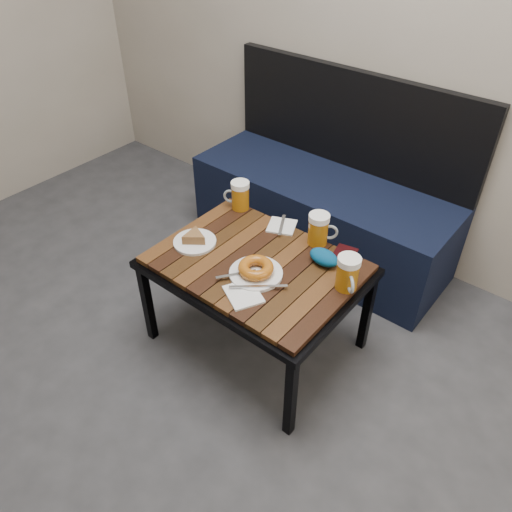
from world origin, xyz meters
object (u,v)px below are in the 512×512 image
Objects in this scene: passport_navy at (196,245)px; passport_burgundy at (344,254)px; cafe_table at (256,270)px; plate_bagel at (256,270)px; knit_pouch at (324,257)px; beer_mug_right at (348,273)px; plate_pie at (195,239)px; beer_mug_centre at (319,229)px; bench at (323,207)px; beer_mug_left at (240,195)px.

passport_navy is 1.01× the size of passport_burgundy.
passport_navy is (-0.26, -0.08, 0.05)m from cafe_table.
plate_bagel is 2.07× the size of passport_navy.
passport_navy is at bearing -152.93° from knit_pouch.
beer_mug_right reaches higher than knit_pouch.
beer_mug_right is 0.78× the size of plate_pie.
cafe_table is at bearing -149.63° from beer_mug_centre.
knit_pouch is (0.09, -0.10, -0.04)m from beer_mug_centre.
plate_bagel is (0.33, 0.00, 0.00)m from plate_pie.
knit_pouch reaches higher than passport_navy.
knit_pouch is (-0.04, -0.10, 0.02)m from passport_burgundy.
knit_pouch is at bearing -160.74° from beer_mug_right.
knit_pouch is at bearing -58.27° from bench.
plate_bagel is at bearing -133.53° from passport_burgundy.
plate_bagel is (-0.31, -0.16, -0.05)m from beer_mug_right.
beer_mug_centre is 1.00× the size of beer_mug_right.
beer_mug_right is 0.65m from passport_navy.
beer_mug_right is at bearing 14.19° from plate_pie.
bench is at bearing 172.56° from beer_mug_right.
passport_burgundy is at bearing 77.13° from passport_navy.
cafe_table is 0.39m from beer_mug_right.
plate_pie is 0.63m from passport_burgundy.
beer_mug_left is at bearing 94.96° from plate_pie.
beer_mug_left is 0.53m from knit_pouch.
plate_bagel is (0.05, -0.07, 0.07)m from cafe_table.
bench is at bearing 127.14° from passport_navy.
cafe_table is 0.11m from plate_bagel.
beer_mug_left is 0.54× the size of plate_bagel.
plate_pie is (-0.28, -0.07, 0.06)m from cafe_table.
beer_mug_left is at bearing -148.91° from beer_mug_right.
knit_pouch reaches higher than cafe_table.
knit_pouch is at bearing 54.69° from plate_bagel.
beer_mug_right is 1.10× the size of knit_pouch.
passport_navy is (-0.31, -0.01, -0.02)m from plate_bagel.
beer_mug_right is 0.56× the size of plate_bagel.
passport_navy is at bearing -158.38° from passport_burgundy.
beer_mug_right is at bearing 59.28° from passport_navy.
bench reaches higher than passport_burgundy.
plate_bagel is 0.31m from passport_navy.
passport_burgundy is (0.20, 0.33, -0.02)m from plate_bagel.
bench reaches higher than plate_bagel.
cafe_table is 4.64× the size of plate_pie.
beer_mug_centre is 0.52m from passport_navy.
plate_pie is 0.55m from knit_pouch.
cafe_table is 6.55× the size of knit_pouch.
knit_pouch reaches higher than plate_pie.
beer_mug_left is (-0.15, -0.51, 0.27)m from bench.
beer_mug_left is at bearing 137.88° from plate_bagel.
bench is 10.92× the size of knit_pouch.
plate_pie is (-0.12, -0.84, 0.22)m from bench.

